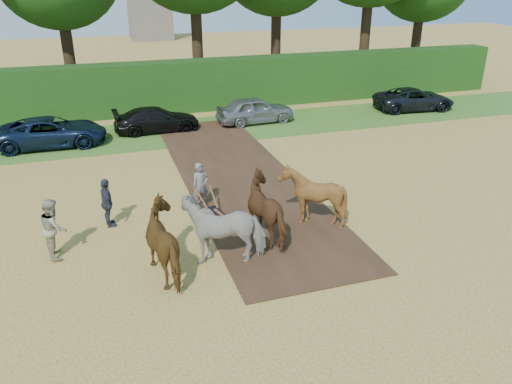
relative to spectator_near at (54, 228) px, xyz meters
name	(u,v)px	position (x,y,z in m)	size (l,w,h in m)	color
ground	(255,270)	(5.41, -2.64, -0.93)	(120.00, 120.00, 0.00)	gold
earth_strip	(238,176)	(6.91, 4.36, -0.90)	(4.50, 17.00, 0.05)	#472D1C
grass_verge	(174,133)	(5.41, 11.36, -0.91)	(50.00, 5.00, 0.03)	#38601E
hedgerow	(160,88)	(5.41, 15.86, 0.57)	(46.00, 1.60, 3.00)	#14380F
spectator_near	(54,228)	(0.00, 0.00, 0.00)	(0.90, 0.70, 1.85)	beige
spectator_far	(107,203)	(1.58, 1.49, -0.08)	(0.99, 0.41, 1.69)	#292C37
plough_team	(247,216)	(5.60, -1.20, 0.09)	(6.86, 5.60, 2.05)	brown
parked_cars	(188,119)	(6.23, 11.46, -0.24)	(34.71, 3.16, 1.48)	#A7AAAE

